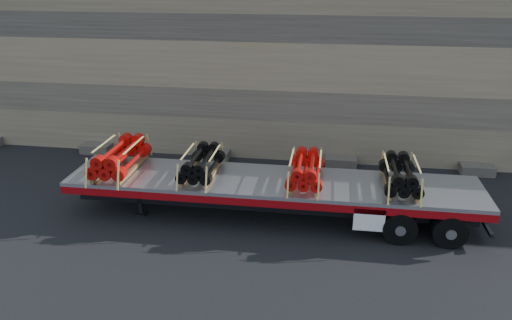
{
  "coord_description": "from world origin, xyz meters",
  "views": [
    {
      "loc": [
        1.47,
        -13.45,
        7.3
      ],
      "look_at": [
        -0.74,
        0.98,
        1.54
      ],
      "focal_mm": 35.0,
      "sensor_mm": 36.0,
      "label": 1
    }
  ],
  "objects_px": {
    "bundle_midfront": "(201,164)",
    "bundle_rear": "(400,176)",
    "bundle_midrear": "(306,170)",
    "trailer": "(271,198)",
    "bundle_front": "(120,158)"
  },
  "relations": [
    {
      "from": "bundle_front",
      "to": "trailer",
      "type": "bearing_deg",
      "value": -0.0
    },
    {
      "from": "bundle_midrear",
      "to": "bundle_rear",
      "type": "relative_size",
      "value": 0.99
    },
    {
      "from": "trailer",
      "to": "bundle_rear",
      "type": "xyz_separation_m",
      "value": [
        3.74,
        0.01,
        0.99
      ]
    },
    {
      "from": "bundle_front",
      "to": "bundle_rear",
      "type": "xyz_separation_m",
      "value": [
        8.5,
        0.02,
        -0.05
      ]
    },
    {
      "from": "bundle_midfront",
      "to": "bundle_rear",
      "type": "relative_size",
      "value": 0.99
    },
    {
      "from": "bundle_midrear",
      "to": "bundle_rear",
      "type": "height_order",
      "value": "bundle_rear"
    },
    {
      "from": "trailer",
      "to": "bundle_front",
      "type": "height_order",
      "value": "bundle_front"
    },
    {
      "from": "trailer",
      "to": "bundle_front",
      "type": "relative_size",
      "value": 5.22
    },
    {
      "from": "trailer",
      "to": "bundle_midfront",
      "type": "bearing_deg",
      "value": 180.0
    },
    {
      "from": "trailer",
      "to": "bundle_midfront",
      "type": "relative_size",
      "value": 5.98
    },
    {
      "from": "bundle_front",
      "to": "bundle_midfront",
      "type": "height_order",
      "value": "bundle_front"
    },
    {
      "from": "trailer",
      "to": "bundle_front",
      "type": "bearing_deg",
      "value": 180.0
    },
    {
      "from": "bundle_front",
      "to": "bundle_midfront",
      "type": "distance_m",
      "value": 2.61
    },
    {
      "from": "trailer",
      "to": "bundle_midrear",
      "type": "xyz_separation_m",
      "value": [
        1.01,
        0.0,
        0.99
      ]
    },
    {
      "from": "bundle_front",
      "to": "bundle_midrear",
      "type": "bearing_deg",
      "value": 0.0
    }
  ]
}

